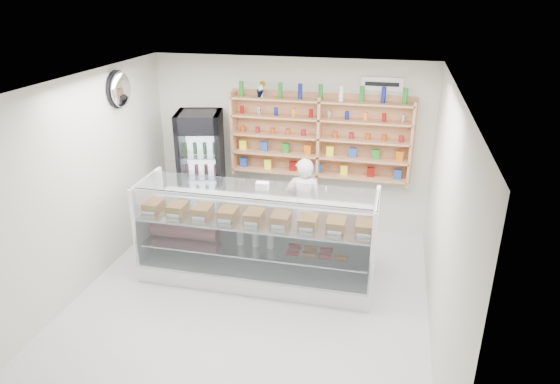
# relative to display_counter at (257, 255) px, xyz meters

# --- Properties ---
(room) EXTENTS (5.00, 5.00, 5.00)m
(room) POSITION_rel_display_counter_xyz_m (0.06, -0.64, 1.03)
(room) COLOR #B9B8BE
(room) RESTS_ON ground
(display_counter) EXTENTS (3.18, 0.95, 1.38)m
(display_counter) POSITION_rel_display_counter_xyz_m (0.00, 0.00, 0.00)
(display_counter) COLOR white
(display_counter) RESTS_ON floor
(shop_worker) EXTENTS (0.60, 0.46, 1.49)m
(shop_worker) POSITION_rel_display_counter_xyz_m (0.46, 0.97, 0.37)
(shop_worker) COLOR silver
(shop_worker) RESTS_ON floor
(drinks_cooler) EXTENTS (0.84, 0.83, 1.96)m
(drinks_cooler) POSITION_rel_display_counter_xyz_m (-1.34, 1.45, 0.61)
(drinks_cooler) COLOR black
(drinks_cooler) RESTS_ON floor
(wall_shelving) EXTENTS (2.84, 0.28, 1.33)m
(wall_shelving) POSITION_rel_display_counter_xyz_m (0.56, 1.70, 1.22)
(wall_shelving) COLOR tan
(wall_shelving) RESTS_ON back_wall
(potted_plant) EXTENTS (0.16, 0.14, 0.26)m
(potted_plant) POSITION_rel_display_counter_xyz_m (-0.38, 1.70, 1.95)
(potted_plant) COLOR #1E6626
(potted_plant) RESTS_ON wall_shelving
(security_mirror) EXTENTS (0.15, 0.50, 0.50)m
(security_mirror) POSITION_rel_display_counter_xyz_m (-2.11, 0.56, 2.08)
(security_mirror) COLOR silver
(security_mirror) RESTS_ON left_wall
(wall_sign) EXTENTS (0.62, 0.03, 0.20)m
(wall_sign) POSITION_rel_display_counter_xyz_m (1.46, 1.83, 2.08)
(wall_sign) COLOR white
(wall_sign) RESTS_ON back_wall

